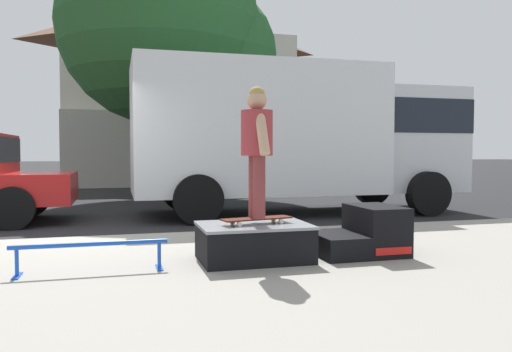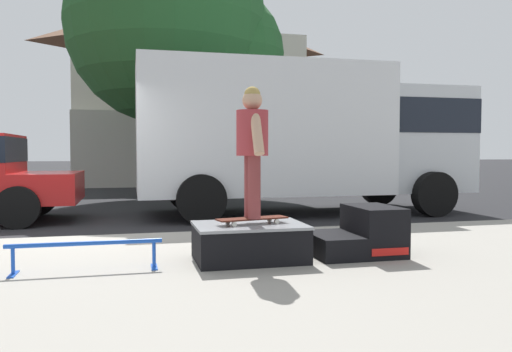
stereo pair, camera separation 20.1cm
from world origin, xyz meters
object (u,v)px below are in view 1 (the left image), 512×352
Objects in this scene: skateboard at (257,219)px; skate_box at (254,241)px; street_tree_main at (171,31)px; grind_rail at (90,250)px; kicker_ramp at (364,234)px; skater_kid at (257,141)px; box_truck at (300,133)px.

skate_box is at bearing 131.34° from skateboard.
grind_rail is at bearing -100.73° from street_tree_main.
skater_kid reaches higher than kicker_ramp.
grind_rail is at bearing -176.43° from skate_box.
box_truck reaches higher than grind_rail.
street_tree_main is at bearing 97.46° from kicker_ramp.
street_tree_main is (1.77, 9.35, 4.34)m from grind_rail.
skater_kid reaches higher than grind_rail.
kicker_ramp is 0.14× the size of box_truck.
street_tree_main is at bearing 89.40° from skate_box.
kicker_ramp is 1.22× the size of skateboard.
kicker_ramp is (1.31, -0.00, 0.02)m from skate_box.
box_truck is 5.77m from street_tree_main.
skater_kid is at bearing 2.58° from grind_rail.
skater_kid is 5.39m from box_truck.
box_truck is (4.01, 4.94, 1.36)m from grind_rail.
skate_box is at bearing 131.34° from skater_kid.
skateboard is 0.84m from skater_kid.
kicker_ramp is at bearing 2.00° from grind_rail.
kicker_ramp reaches higher than grind_rail.
skate_box is 1.08m from skater_kid.
skater_kid is (0.00, -0.00, 0.84)m from skateboard.
kicker_ramp is at bearing 1.24° from skateboard.
street_tree_main reaches higher than box_truck.
skate_box is 0.84× the size of skater_kid.
kicker_ramp is 0.70× the size of skater_kid.
kicker_ramp is 10.28m from street_tree_main.
skateboard is 0.12× the size of box_truck.
grind_rail is at bearing -129.05° from box_truck.
skate_box is at bearing -115.76° from box_truck.
skate_box is at bearing 179.98° from kicker_ramp.
grind_rail is at bearing -178.00° from kicker_ramp.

